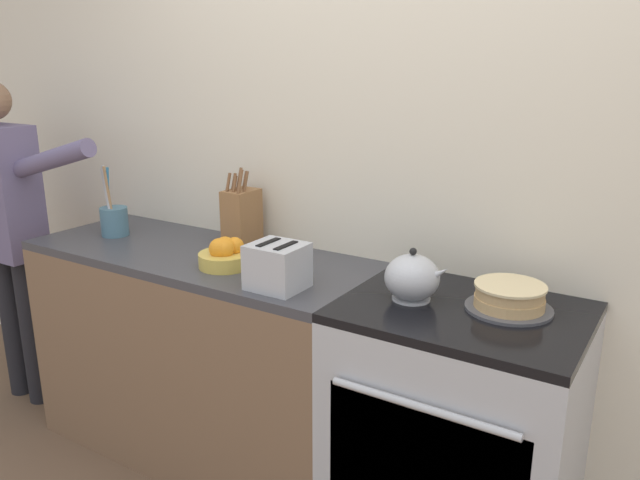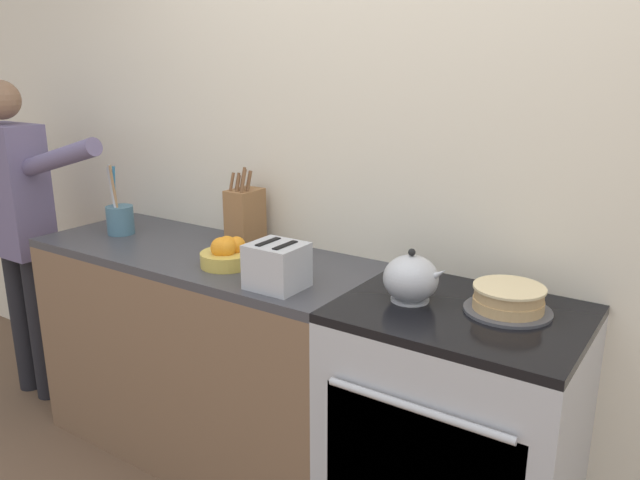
# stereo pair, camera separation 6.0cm
# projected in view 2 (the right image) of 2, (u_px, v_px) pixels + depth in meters

# --- Properties ---
(wall_back) EXTENTS (8.00, 0.04, 2.60)m
(wall_back) POSITION_uv_depth(u_px,v_px,m) (404.00, 163.00, 2.28)
(wall_back) COLOR silver
(wall_back) RESTS_ON ground_plane
(counter_cabinet) EXTENTS (1.49, 0.58, 0.92)m
(counter_cabinet) POSITION_uv_depth(u_px,v_px,m) (206.00, 353.00, 2.67)
(counter_cabinet) COLOR brown
(counter_cabinet) RESTS_ON ground_plane
(stove_range) EXTENTS (0.75, 0.61, 0.92)m
(stove_range) POSITION_uv_depth(u_px,v_px,m) (453.00, 438.00, 2.07)
(stove_range) COLOR #B7BABF
(stove_range) RESTS_ON ground_plane
(layer_cake) EXTENTS (0.27, 0.27, 0.08)m
(layer_cake) POSITION_uv_depth(u_px,v_px,m) (508.00, 300.00, 1.91)
(layer_cake) COLOR #4C4C51
(layer_cake) RESTS_ON stove_range
(tea_kettle) EXTENTS (0.22, 0.18, 0.18)m
(tea_kettle) POSITION_uv_depth(u_px,v_px,m) (411.00, 279.00, 1.99)
(tea_kettle) COLOR #B7BABF
(tea_kettle) RESTS_ON stove_range
(knife_block) EXTENTS (0.11, 0.15, 0.33)m
(knife_block) POSITION_uv_depth(u_px,v_px,m) (245.00, 216.00, 2.60)
(knife_block) COLOR olive
(knife_block) RESTS_ON counter_cabinet
(utensil_crock) EXTENTS (0.12, 0.12, 0.31)m
(utensil_crock) POSITION_uv_depth(u_px,v_px,m) (120.00, 218.00, 2.77)
(utensil_crock) COLOR #477084
(utensil_crock) RESTS_ON counter_cabinet
(fruit_bowl) EXTENTS (0.20, 0.20, 0.12)m
(fruit_bowl) POSITION_uv_depth(u_px,v_px,m) (227.00, 253.00, 2.34)
(fruit_bowl) COLOR gold
(fruit_bowl) RESTS_ON counter_cabinet
(toaster) EXTENTS (0.20, 0.17, 0.16)m
(toaster) POSITION_uv_depth(u_px,v_px,m) (277.00, 266.00, 2.11)
(toaster) COLOR #B7BABF
(toaster) RESTS_ON counter_cabinet
(person_baker) EXTENTS (0.91, 0.20, 1.58)m
(person_baker) POSITION_uv_depth(u_px,v_px,m) (17.00, 217.00, 3.00)
(person_baker) COLOR black
(person_baker) RESTS_ON ground_plane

